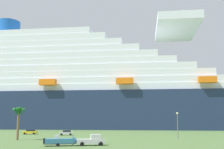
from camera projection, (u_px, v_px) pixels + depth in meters
name	position (u px, v px, depth m)	size (l,w,h in m)	color
ground_plane	(105.00, 133.00, 104.12)	(600.00, 600.00, 0.00)	#4C6B38
cruise_ship	(53.00, 91.00, 152.79)	(257.71, 61.93, 69.82)	#1E2D4C
pickup_truck	(92.00, 140.00, 56.29)	(5.87, 3.06, 2.20)	silver
small_boat_on_trailer	(63.00, 141.00, 55.34)	(7.75, 3.05, 2.15)	#595960
palm_tree	(19.00, 114.00, 71.09)	(3.37, 3.30, 8.38)	brown
street_lamp	(178.00, 121.00, 74.92)	(0.56, 0.56, 7.06)	slate
parked_car_silver_sedan	(66.00, 133.00, 89.83)	(4.53, 2.46, 1.58)	silver
parked_car_yellow_taxi	(30.00, 132.00, 95.25)	(4.74, 2.18, 1.58)	yellow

